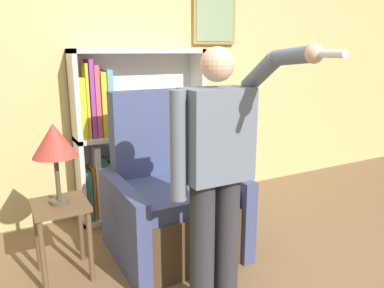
{
  "coord_description": "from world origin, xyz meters",
  "views": [
    {
      "loc": [
        -1.3,
        -1.43,
        1.54
      ],
      "look_at": [
        -0.18,
        0.66,
        0.96
      ],
      "focal_mm": 35.0,
      "sensor_mm": 36.0,
      "label": 1
    }
  ],
  "objects_px": {
    "bookcase": "(126,139)",
    "side_table": "(61,219)",
    "person_standing": "(217,169)",
    "armchair": "(170,203)",
    "table_lamp": "(54,142)"
  },
  "relations": [
    {
      "from": "armchair",
      "to": "side_table",
      "type": "relative_size",
      "value": 2.26
    },
    {
      "from": "armchair",
      "to": "side_table",
      "type": "height_order",
      "value": "armchair"
    },
    {
      "from": "armchair",
      "to": "table_lamp",
      "type": "relative_size",
      "value": 2.28
    },
    {
      "from": "armchair",
      "to": "table_lamp",
      "type": "xyz_separation_m",
      "value": [
        -0.82,
        -0.01,
        0.59
      ]
    },
    {
      "from": "table_lamp",
      "to": "side_table",
      "type": "bearing_deg",
      "value": 180.0
    },
    {
      "from": "bookcase",
      "to": "side_table",
      "type": "distance_m",
      "value": 1.14
    },
    {
      "from": "bookcase",
      "to": "table_lamp",
      "type": "relative_size",
      "value": 2.87
    },
    {
      "from": "bookcase",
      "to": "side_table",
      "type": "height_order",
      "value": "bookcase"
    },
    {
      "from": "bookcase",
      "to": "person_standing",
      "type": "bearing_deg",
      "value": -88.78
    },
    {
      "from": "armchair",
      "to": "side_table",
      "type": "bearing_deg",
      "value": -179.5
    },
    {
      "from": "armchair",
      "to": "side_table",
      "type": "xyz_separation_m",
      "value": [
        -0.82,
        -0.01,
        0.05
      ]
    },
    {
      "from": "bookcase",
      "to": "person_standing",
      "type": "distance_m",
      "value": 1.57
    },
    {
      "from": "side_table",
      "to": "person_standing",
      "type": "bearing_deg",
      "value": -44.34
    },
    {
      "from": "armchair",
      "to": "table_lamp",
      "type": "height_order",
      "value": "armchair"
    },
    {
      "from": "person_standing",
      "to": "armchair",
      "type": "bearing_deg",
      "value": 86.2
    }
  ]
}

